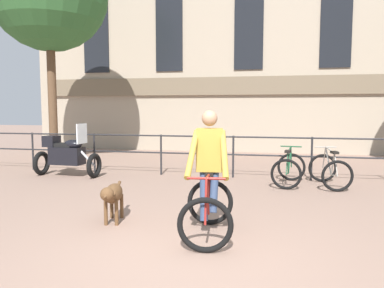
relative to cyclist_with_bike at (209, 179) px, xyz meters
name	(u,v)px	position (x,y,z in m)	size (l,w,h in m)	color
ground_plane	(187,259)	(-0.10, -0.90, -0.76)	(60.00, 60.00, 0.00)	#8E7060
canal_railing	(233,149)	(-0.10, 4.30, -0.05)	(15.05, 0.05, 1.05)	#232326
cyclist_with_bike	(209,179)	(0.00, 0.00, 0.00)	(0.80, 1.24, 1.70)	black
dog	(113,195)	(-1.49, 0.19, -0.33)	(0.35, 0.99, 0.62)	brown
parked_motorcycle	(66,154)	(-4.25, 3.57, -0.20)	(1.68, 0.72, 1.35)	black
parked_bicycle_near_lamp	(289,169)	(1.23, 3.65, -0.41)	(0.82, 1.20, 0.86)	black
parked_bicycle_mid_left	(330,171)	(2.10, 3.65, -0.41)	(0.82, 1.20, 0.86)	black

